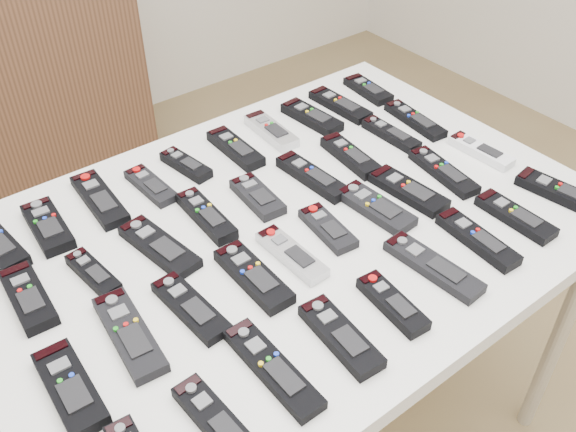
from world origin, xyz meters
TOP-DOWN VIEW (x-y plane):
  - table at (-0.07, 0.13)m, footprint 1.25×0.88m
  - remote_1 at (-0.46, 0.40)m, footprint 0.07×0.17m
  - remote_2 at (-0.34, 0.42)m, footprint 0.07×0.20m
  - remote_3 at (-0.23, 0.40)m, footprint 0.06×0.15m
  - remote_4 at (-0.13, 0.42)m, footprint 0.06×0.14m
  - remote_5 at (-0.00, 0.41)m, footprint 0.05×0.17m
  - remote_6 at (0.11, 0.42)m, footprint 0.06×0.17m
  - remote_7 at (0.23, 0.40)m, footprint 0.07×0.18m
  - remote_8 at (0.32, 0.41)m, footprint 0.06×0.19m
  - remote_9 at (0.44, 0.42)m, footprint 0.06×0.15m
  - remote_10 at (-0.56, 0.24)m, footprint 0.07×0.17m
  - remote_11 at (-0.44, 0.22)m, footprint 0.05×0.14m
  - remote_12 at (-0.31, 0.21)m, footprint 0.09×0.20m
  - remote_13 at (-0.19, 0.24)m, footprint 0.05×0.18m
  - remote_14 at (-0.07, 0.23)m, footprint 0.07×0.15m
  - remote_15 at (0.07, 0.21)m, footprint 0.06×0.19m
  - remote_16 at (0.19, 0.22)m, footprint 0.06×0.18m
  - remote_17 at (0.33, 0.23)m, footprint 0.05×0.16m
  - remote_18 at (0.42, 0.24)m, footprint 0.06×0.19m
  - remote_19 at (-0.58, 0.01)m, footprint 0.07×0.18m
  - remote_20 at (-0.46, 0.05)m, footprint 0.08×0.21m
  - remote_21 at (-0.35, 0.04)m, footprint 0.06×0.18m
  - remote_22 at (-0.22, 0.04)m, footprint 0.06×0.18m
  - remote_23 at (-0.12, 0.04)m, footprint 0.05×0.17m
  - remote_24 at (-0.02, 0.06)m, footprint 0.07×0.15m
  - remote_25 at (0.10, 0.04)m, footprint 0.07×0.18m
  - remote_26 at (0.20, 0.04)m, footprint 0.07×0.18m
  - remote_27 at (0.31, 0.05)m, footprint 0.07×0.19m
  - remote_28 at (0.44, 0.05)m, footprint 0.05×0.16m
  - remote_30 at (-0.43, -0.18)m, footprint 0.06×0.18m
  - remote_31 at (-0.31, -0.15)m, footprint 0.05×0.21m
  - remote_32 at (-0.18, -0.17)m, footprint 0.07×0.18m
  - remote_33 at (-0.06, -0.17)m, footprint 0.06×0.15m
  - remote_34 at (0.07, -0.15)m, footprint 0.07×0.21m
  - remote_35 at (0.19, -0.15)m, footprint 0.06×0.19m
  - remote_36 at (0.31, -0.15)m, footprint 0.05×0.17m
  - remote_37 at (0.45, -0.16)m, footprint 0.08×0.20m

SIDE VIEW (x-z plane):
  - table at x=-0.07m, z-range 0.33..1.11m
  - remote_3 at x=-0.23m, z-range 0.78..0.80m
  - remote_18 at x=0.42m, z-range 0.78..0.80m
  - remote_24 at x=-0.02m, z-range 0.78..0.80m
  - remote_9 at x=0.44m, z-range 0.78..0.80m
  - remote_2 at x=-0.34m, z-range 0.78..0.80m
  - remote_8 at x=0.32m, z-range 0.78..0.80m
  - remote_12 at x=-0.31m, z-range 0.78..0.80m
  - remote_27 at x=0.31m, z-range 0.78..0.80m
  - remote_21 at x=-0.35m, z-range 0.78..0.80m
  - remote_23 at x=-0.12m, z-range 0.78..0.80m
  - remote_26 at x=0.20m, z-range 0.78..0.80m
  - remote_31 at x=-0.31m, z-range 0.78..0.80m
  - remote_28 at x=0.44m, z-range 0.78..0.80m
  - remote_17 at x=0.33m, z-range 0.78..0.80m
  - remote_4 at x=-0.13m, z-range 0.78..0.80m
  - remote_34 at x=0.07m, z-range 0.78..0.80m
  - remote_11 at x=-0.44m, z-range 0.78..0.80m
  - remote_20 at x=-0.46m, z-range 0.78..0.80m
  - remote_36 at x=0.31m, z-range 0.78..0.80m
  - remote_14 at x=-0.07m, z-range 0.78..0.80m
  - remote_30 at x=-0.43m, z-range 0.78..0.80m
  - remote_25 at x=0.10m, z-range 0.78..0.80m
  - remote_5 at x=0.00m, z-range 0.78..0.80m
  - remote_1 at x=-0.46m, z-range 0.78..0.80m
  - remote_7 at x=0.23m, z-range 0.78..0.80m
  - remote_6 at x=0.11m, z-range 0.78..0.80m
  - remote_37 at x=0.45m, z-range 0.78..0.80m
  - remote_35 at x=0.19m, z-range 0.78..0.80m
  - remote_33 at x=-0.06m, z-range 0.78..0.80m
  - remote_10 at x=-0.56m, z-range 0.78..0.80m
  - remote_16 at x=0.19m, z-range 0.78..0.80m
  - remote_32 at x=-0.18m, z-range 0.78..0.80m
  - remote_22 at x=-0.22m, z-range 0.78..0.80m
  - remote_13 at x=-0.19m, z-range 0.78..0.80m
  - remote_15 at x=0.07m, z-range 0.78..0.80m
  - remote_19 at x=-0.58m, z-range 0.78..0.80m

